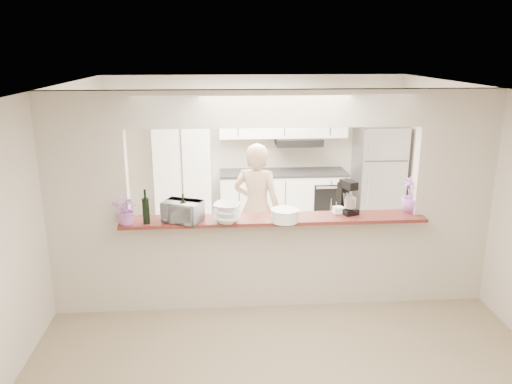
{
  "coord_description": "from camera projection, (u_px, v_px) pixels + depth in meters",
  "views": [
    {
      "loc": [
        -0.59,
        -5.31,
        2.92
      ],
      "look_at": [
        -0.18,
        0.3,
        1.29
      ],
      "focal_mm": 35.0,
      "sensor_mm": 36.0,
      "label": 1
    }
  ],
  "objects": [
    {
      "name": "floor",
      "position": [
        273.0,
        303.0,
        5.94
      ],
      "size": [
        6.0,
        6.0,
        0.0
      ],
      "primitive_type": "plane",
      "color": "gray",
      "rests_on": "ground"
    },
    {
      "name": "plate_stack_b",
      "position": [
        285.0,
        217.0,
        5.45
      ],
      "size": [
        0.29,
        0.29,
        0.1
      ],
      "color": "white",
      "rests_on": "bar_counter"
    },
    {
      "name": "tile_overlay",
      "position": [
        262.0,
        251.0,
        7.42
      ],
      "size": [
        5.0,
        2.9,
        0.01
      ],
      "primitive_type": "cube",
      "color": "beige",
      "rests_on": "floor"
    },
    {
      "name": "stand_mixer",
      "position": [
        347.0,
        198.0,
        5.71
      ],
      "size": [
        0.25,
        0.3,
        0.39
      ],
      "color": "black",
      "rests_on": "bar_counter"
    },
    {
      "name": "flower_right",
      "position": [
        412.0,
        195.0,
        5.74
      ],
      "size": [
        0.26,
        0.26,
        0.41
      ],
      "primitive_type": "imported",
      "rotation": [
        0.0,
        0.0,
        -0.15
      ],
      "color": "#BF70D0",
      "rests_on": "bar_counter"
    },
    {
      "name": "wine_bottle_b",
      "position": [
        184.0,
        212.0,
        5.39
      ],
      "size": [
        0.06,
        0.06,
        0.32
      ],
      "color": "black",
      "rests_on": "bar_counter"
    },
    {
      "name": "red_bowl",
      "position": [
        290.0,
        211.0,
        5.72
      ],
      "size": [
        0.14,
        0.14,
        0.07
      ],
      "primitive_type": "cylinder",
      "color": "maroon",
      "rests_on": "bar_counter"
    },
    {
      "name": "wine_bottle_a",
      "position": [
        146.0,
        210.0,
        5.35
      ],
      "size": [
        0.08,
        0.08,
        0.38
      ],
      "color": "black",
      "rests_on": "bar_counter"
    },
    {
      "name": "person",
      "position": [
        257.0,
        209.0,
        6.61
      ],
      "size": [
        0.74,
        0.62,
        1.74
      ],
      "primitive_type": "imported",
      "rotation": [
        0.0,
        0.0,
        2.77
      ],
      "color": "tan",
      "rests_on": "floor"
    },
    {
      "name": "bar_counter",
      "position": [
        273.0,
        258.0,
        5.77
      ],
      "size": [
        3.4,
        0.38,
        1.09
      ],
      "color": "beige",
      "rests_on": "floor"
    },
    {
      "name": "plate_stack_a",
      "position": [
        285.0,
        215.0,
        5.44
      ],
      "size": [
        0.3,
        0.3,
        0.14
      ],
      "color": "white",
      "rests_on": "bar_counter"
    },
    {
      "name": "serving_bowls",
      "position": [
        227.0,
        213.0,
        5.41
      ],
      "size": [
        0.35,
        0.35,
        0.21
      ],
      "primitive_type": "imported",
      "rotation": [
        0.0,
        0.0,
        -0.26
      ],
      "color": "white",
      "rests_on": "bar_counter"
    },
    {
      "name": "flower_left",
      "position": [
        127.0,
        210.0,
        5.33
      ],
      "size": [
        0.37,
        0.35,
        0.33
      ],
      "primitive_type": "imported",
      "rotation": [
        0.0,
        0.0,
        -0.4
      ],
      "color": "pink",
      "rests_on": "bar_counter"
    },
    {
      "name": "utensil_caddy",
      "position": [
        343.0,
        205.0,
        5.71
      ],
      "size": [
        0.28,
        0.2,
        0.24
      ],
      "color": "silver",
      "rests_on": "bar_counter"
    },
    {
      "name": "kitchen_cabinets",
      "position": [
        245.0,
        170.0,
        8.26
      ],
      "size": [
        3.15,
        0.62,
        2.25
      ],
      "color": "white",
      "rests_on": "floor"
    },
    {
      "name": "refrigerator",
      "position": [
        378.0,
        176.0,
        8.38
      ],
      "size": [
        0.75,
        0.7,
        1.7
      ],
      "primitive_type": "cube",
      "color": "#AEADB2",
      "rests_on": "floor"
    },
    {
      "name": "tan_bowl",
      "position": [
        279.0,
        214.0,
        5.6
      ],
      "size": [
        0.16,
        0.16,
        0.08
      ],
      "primitive_type": "cylinder",
      "color": "#C9AD8D",
      "rests_on": "bar_counter"
    },
    {
      "name": "partition",
      "position": [
        274.0,
        183.0,
        5.53
      ],
      "size": [
        5.0,
        0.15,
        2.5
      ],
      "color": "beige",
      "rests_on": "floor"
    },
    {
      "name": "toaster_oven",
      "position": [
        182.0,
        211.0,
        5.44
      ],
      "size": [
        0.48,
        0.41,
        0.23
      ],
      "primitive_type": "imported",
      "rotation": [
        0.0,
        0.0,
        -0.4
      ],
      "color": "#AAABAF",
      "rests_on": "bar_counter"
    }
  ]
}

